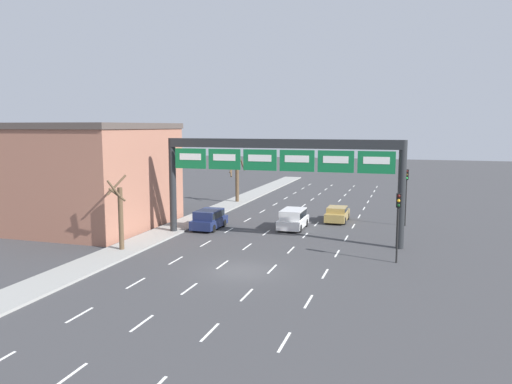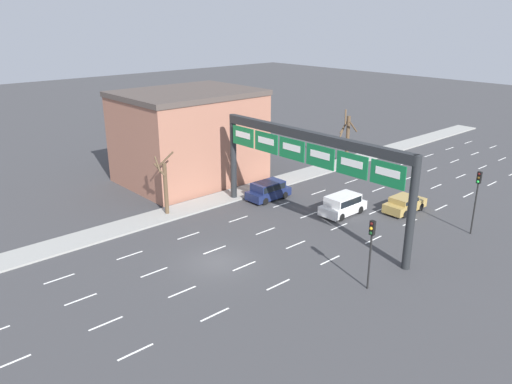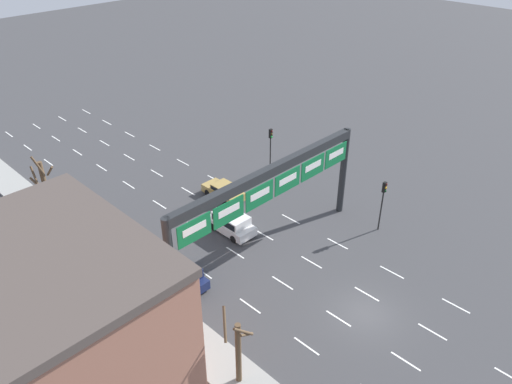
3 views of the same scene
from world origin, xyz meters
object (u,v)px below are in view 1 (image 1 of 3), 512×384
object	(u,v)px
car_gold	(337,214)
suv_white	(293,218)
sign_gantry	(279,162)
traffic_light_mid_block	(406,186)
traffic_light_near_gantry	(398,213)
tree_bare_second	(120,213)
suv_navy	(209,218)
tree_bare_closest	(237,176)

from	to	relation	value
car_gold	suv_white	bearing A→B (deg)	-125.55
sign_gantry	traffic_light_mid_block	size ratio (longest dim) A/B	3.72
traffic_light_near_gantry	car_gold	bearing A→B (deg)	113.77
traffic_light_near_gantry	suv_white	bearing A→B (deg)	136.13
car_gold	traffic_light_mid_block	world-z (taller)	traffic_light_mid_block
traffic_light_near_gantry	tree_bare_second	distance (m)	18.89
suv_navy	traffic_light_mid_block	distance (m)	17.54
traffic_light_near_gantry	tree_bare_second	world-z (taller)	tree_bare_second
sign_gantry	suv_white	world-z (taller)	sign_gantry
sign_gantry	tree_bare_second	distance (m)	12.32
suv_white	suv_navy	bearing A→B (deg)	-162.41
suv_white	traffic_light_near_gantry	world-z (taller)	traffic_light_near_gantry
tree_bare_closest	traffic_light_mid_block	bearing A→B (deg)	-23.58
traffic_light_near_gantry	traffic_light_mid_block	bearing A→B (deg)	88.47
tree_bare_closest	car_gold	bearing A→B (deg)	-32.22
traffic_light_mid_block	tree_bare_closest	xyz separation A→B (m)	(-18.76, 8.19, -0.41)
suv_white	traffic_light_mid_block	size ratio (longest dim) A/B	0.84
suv_white	traffic_light_near_gantry	distance (m)	12.51
car_gold	traffic_light_near_gantry	size ratio (longest dim) A/B	0.91
car_gold	traffic_light_mid_block	distance (m)	6.67
suv_white	car_gold	xyz separation A→B (m)	(3.16, 4.42, -0.19)
car_gold	tree_bare_closest	distance (m)	15.23
car_gold	tree_bare_closest	world-z (taller)	tree_bare_closest
suv_navy	tree_bare_second	xyz separation A→B (m)	(-2.93, -9.04, 1.81)
suv_navy	tree_bare_closest	bearing A→B (deg)	100.33
suv_navy	traffic_light_near_gantry	xyz separation A→B (m)	(15.76, -6.33, 2.32)
suv_navy	tree_bare_second	world-z (taller)	tree_bare_second
suv_white	traffic_light_near_gantry	size ratio (longest dim) A/B	0.92
suv_navy	suv_white	size ratio (longest dim) A/B	0.98
traffic_light_mid_block	tree_bare_closest	distance (m)	20.48
suv_white	tree_bare_second	bearing A→B (deg)	-131.21
suv_white	traffic_light_near_gantry	xyz separation A→B (m)	(8.86, -8.52, 2.30)
car_gold	tree_bare_second	size ratio (longest dim) A/B	0.79
suv_navy	tree_bare_second	distance (m)	9.67
suv_navy	traffic_light_mid_block	size ratio (longest dim) A/B	0.82
car_gold	traffic_light_mid_block	size ratio (longest dim) A/B	0.82
suv_navy	suv_white	distance (m)	7.23
tree_bare_second	suv_navy	bearing A→B (deg)	72.01
sign_gantry	tree_bare_closest	distance (m)	19.60
suv_navy	traffic_light_mid_block	xyz separation A→B (m)	(16.10, 6.44, 2.64)
traffic_light_near_gantry	tree_bare_second	size ratio (longest dim) A/B	0.87
car_gold	suv_navy	bearing A→B (deg)	-146.69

